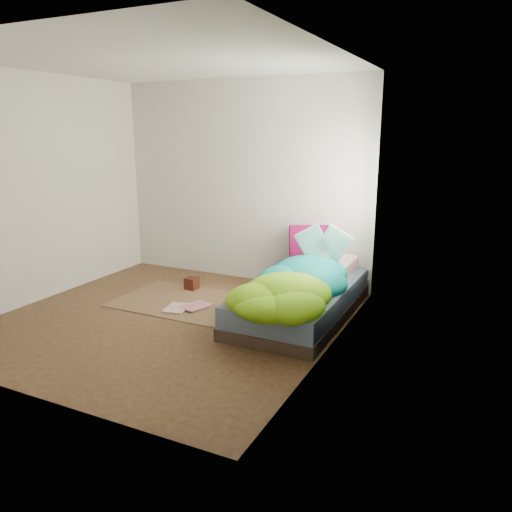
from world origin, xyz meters
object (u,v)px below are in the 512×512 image
(floor_book_b, at_px, (189,304))
(bed, at_px, (300,301))
(pillow_magenta, at_px, (309,245))
(open_book, at_px, (324,234))
(floor_book_a, at_px, (167,307))
(wooden_box, at_px, (192,283))

(floor_book_b, bearing_deg, bed, 30.32)
(bed, xyz_separation_m, floor_book_b, (-1.25, -0.27, -0.14))
(pillow_magenta, relative_size, open_book, 0.94)
(floor_book_a, bearing_deg, pillow_magenta, 37.58)
(bed, distance_m, floor_book_b, 1.29)
(pillow_magenta, bearing_deg, floor_book_b, -157.50)
(pillow_magenta, height_order, floor_book_a, pillow_magenta)
(pillow_magenta, xyz_separation_m, wooden_box, (-1.32, -0.65, -0.50))
(bed, distance_m, pillow_magenta, 1.02)
(pillow_magenta, bearing_deg, bed, -101.85)
(pillow_magenta, bearing_deg, floor_book_a, -157.42)
(bed, distance_m, wooden_box, 1.58)
(floor_book_a, distance_m, floor_book_b, 0.26)
(open_book, bearing_deg, floor_book_a, -162.48)
(wooden_box, height_order, floor_book_b, wooden_box)
(floor_book_b, bearing_deg, open_book, 45.97)
(wooden_box, height_order, floor_book_a, wooden_box)
(open_book, height_order, floor_book_a, open_book)
(bed, relative_size, wooden_box, 13.73)
(open_book, distance_m, floor_book_b, 1.73)
(pillow_magenta, relative_size, wooden_box, 3.29)
(open_book, relative_size, floor_book_a, 1.56)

